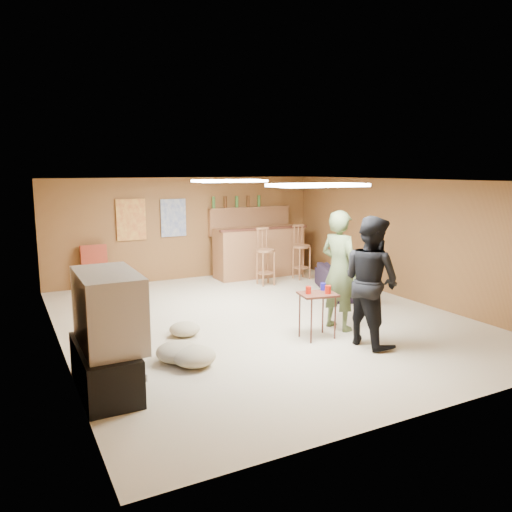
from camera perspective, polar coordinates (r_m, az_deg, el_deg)
name	(u,v)px	position (r m, az deg, el deg)	size (l,w,h in m)	color
ground	(262,319)	(8.03, 0.66, -7.26)	(7.00, 7.00, 0.00)	#C5B797
ceiling	(262,180)	(7.68, 0.69, 8.63)	(6.00, 7.00, 0.02)	silver
wall_back	(186,228)	(10.97, -7.96, 3.13)	(6.00, 0.02, 2.20)	brown
wall_front	(435,305)	(5.04, 19.82, -5.27)	(6.00, 0.02, 2.20)	brown
wall_left	(57,269)	(6.92, -21.83, -1.39)	(0.02, 7.00, 2.20)	brown
wall_right	(406,239)	(9.55, 16.78, 1.82)	(0.02, 7.00, 2.20)	brown
tv_stand	(105,368)	(5.75, -16.89, -12.14)	(0.55, 1.30, 0.50)	black
dvd_box	(126,373)	(5.83, -14.66, -12.80)	(0.35, 0.50, 0.08)	#B2B2B7
tv_body	(108,309)	(5.56, -16.51, -5.83)	(0.60, 1.10, 0.80)	#B2B2B7
tv_screen	(137,305)	(5.62, -13.40, -5.51)	(0.02, 0.95, 0.65)	navy
bar_counter	(259,252)	(11.14, 0.35, 0.47)	(2.00, 0.60, 1.10)	brown
bar_lip	(264,229)	(10.84, 0.97, 3.15)	(2.10, 0.12, 0.05)	#462116
bar_shelf	(250,208)	(11.42, -0.70, 5.51)	(2.00, 0.18, 0.05)	brown
bar_backing	(250,221)	(11.47, -0.74, 4.02)	(2.00, 0.14, 0.60)	brown
poster_left	(131,220)	(10.57, -14.08, 4.04)	(0.60, 0.03, 0.85)	#BF3F26
poster_right	(173,218)	(10.81, -9.42, 4.33)	(0.55, 0.03, 0.80)	#334C99
folding_chair_stack	(95,268)	(10.38, -17.96, -1.26)	(0.50, 0.14, 0.90)	#9C301C
ceiling_panel_front	(318,185)	(6.40, 7.08, 8.04)	(1.20, 0.60, 0.04)	white
ceiling_panel_back	(230,181)	(8.76, -3.04, 8.57)	(1.20, 0.60, 0.04)	white
person_olive	(339,270)	(7.48, 9.51, -1.62)	(0.65, 0.43, 1.79)	#506038
person_black	(371,281)	(6.90, 12.99, -2.80)	(0.86, 0.67, 1.77)	black
sofa	(341,280)	(9.83, 9.68, -2.73)	(1.70, 0.66, 0.50)	black
tray_table	(317,316)	(7.15, 7.02, -6.78)	(0.50, 0.40, 0.65)	#462116
cup_red_near	(308,290)	(7.00, 6.00, -3.90)	(0.08, 0.08, 0.11)	red
cup_red_far	(328,290)	(7.04, 8.23, -3.83)	(0.08, 0.08, 0.12)	red
cup_blue	(323,287)	(7.23, 7.68, -3.49)	(0.08, 0.08, 0.10)	#1B179F
bar_stool_left	(266,255)	(10.27, 1.12, 0.13)	(0.40, 0.40, 1.26)	brown
bar_stool_right	(302,250)	(10.89, 5.24, 0.70)	(0.41, 0.41, 1.28)	brown
cushion_near_tv	(178,352)	(6.40, -8.91, -10.76)	(0.55, 0.55, 0.25)	tan
cushion_mid	(185,329)	(7.33, -8.17, -8.26)	(0.44, 0.44, 0.20)	tan
cushion_far	(194,356)	(6.24, -7.07, -11.30)	(0.53, 0.53, 0.24)	tan
bottle_row	(237,202)	(11.24, -2.21, 6.22)	(1.20, 0.08, 0.26)	#3F7233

